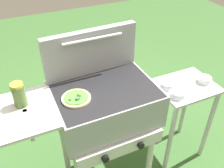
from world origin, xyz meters
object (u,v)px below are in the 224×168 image
at_px(prep_table, 182,106).
at_px(topping_bowl_far, 205,80).
at_px(topping_bowl_middle, 178,95).
at_px(pizza_veggie, 76,98).
at_px(sauce_jar, 19,95).
at_px(grill, 103,107).
at_px(topping_bowl_near, 167,85).

xyz_separation_m(prep_table, topping_bowl_far, (0.15, -0.03, 0.23)).
bearing_deg(topping_bowl_middle, pizza_veggie, 174.86).
relative_size(pizza_veggie, sauce_jar, 1.17).
bearing_deg(grill, sauce_jar, 172.75).
xyz_separation_m(grill, topping_bowl_far, (0.82, -0.02, -0.01)).
distance_m(prep_table, topping_bowl_near, 0.27).
distance_m(grill, topping_bowl_near, 0.53).
relative_size(grill, pizza_veggie, 5.59).
height_order(prep_table, topping_bowl_middle, topping_bowl_middle).
bearing_deg(grill, topping_bowl_near, 4.15).
height_order(topping_bowl_far, topping_bowl_middle, same).
bearing_deg(topping_bowl_near, topping_bowl_far, -11.39).
xyz_separation_m(sauce_jar, topping_bowl_near, (1.00, -0.02, -0.23)).
bearing_deg(topping_bowl_middle, sauce_jar, 171.77).
xyz_separation_m(topping_bowl_near, topping_bowl_far, (0.30, -0.06, -0.00)).
xyz_separation_m(sauce_jar, prep_table, (1.15, -0.06, -0.45)).
distance_m(sauce_jar, topping_bowl_near, 1.02).
bearing_deg(topping_bowl_middle, grill, 170.90).
xyz_separation_m(pizza_veggie, topping_bowl_middle, (0.71, -0.06, -0.16)).
bearing_deg(topping_bowl_far, sauce_jar, 176.36).
height_order(pizza_veggie, prep_table, pizza_veggie).
distance_m(grill, topping_bowl_middle, 0.54).
xyz_separation_m(prep_table, topping_bowl_middle, (-0.14, -0.09, 0.23)).
bearing_deg(grill, topping_bowl_middle, -9.10).
height_order(sauce_jar, prep_table, sauce_jar).
distance_m(pizza_veggie, topping_bowl_near, 0.72).
bearing_deg(prep_table, pizza_veggie, -178.27).
relative_size(topping_bowl_far, topping_bowl_middle, 1.02).
distance_m(topping_bowl_near, topping_bowl_middle, 0.12).
bearing_deg(sauce_jar, topping_bowl_middle, -8.23).
height_order(pizza_veggie, topping_bowl_far, pizza_veggie).
bearing_deg(pizza_veggie, topping_bowl_near, 4.85).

